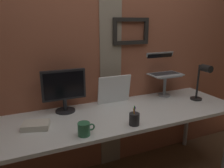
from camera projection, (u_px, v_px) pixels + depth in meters
The scene contains 10 objects.
brick_wall_back at pixel (109, 49), 2.22m from camera, with size 3.73×0.16×2.55m.
desk at pixel (116, 120), 1.98m from camera, with size 2.36×0.71×0.75m.
monitor at pixel (64, 88), 1.95m from camera, with size 0.39×0.18×0.39m.
laptop_stand at pixel (165, 82), 2.39m from camera, with size 0.28×0.22×0.24m.
laptop at pixel (162, 68), 2.42m from camera, with size 0.35×0.29×0.23m.
whiteboard_panel at pixel (114, 89), 2.19m from camera, with size 0.34×0.02×0.29m, color white.
desk_lamp at pixel (202, 79), 2.21m from camera, with size 0.12×0.20×0.39m.
pen_cup at pixel (134, 119), 1.73m from camera, with size 0.08×0.08×0.17m.
coffee_mug at pixel (84, 129), 1.57m from camera, with size 0.13×0.09×0.10m.
paper_clutter_stack at pixel (36, 125), 1.69m from camera, with size 0.20×0.14×0.04m, color silver.
Camera 1 is at (-0.87, -1.64, 1.54)m, focal length 35.06 mm.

